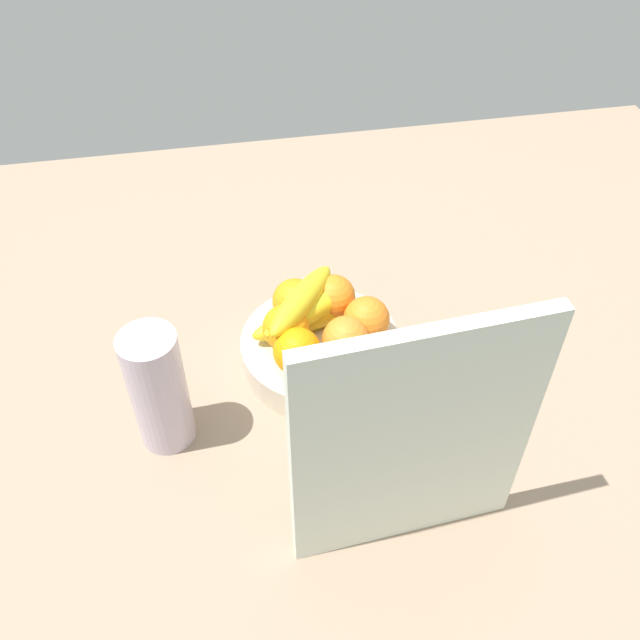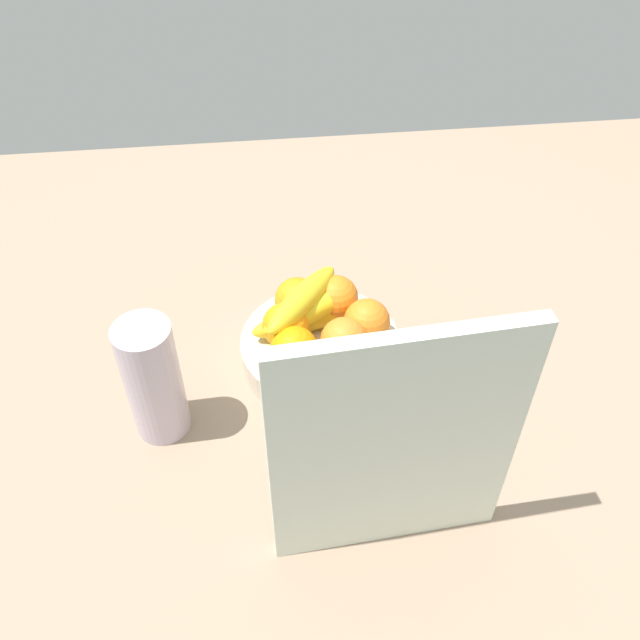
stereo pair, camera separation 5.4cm
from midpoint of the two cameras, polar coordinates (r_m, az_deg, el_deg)
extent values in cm
cube|color=gray|center=(109.96, 0.18, -3.79)|extent=(180.00, 140.00, 3.00)
cylinder|color=beige|center=(106.78, -1.44, -2.53)|extent=(24.54, 24.54, 4.96)
sphere|color=orange|center=(99.88, 0.53, -1.70)|extent=(7.06, 7.06, 7.06)
sphere|color=orange|center=(103.00, 2.41, 0.03)|extent=(7.06, 7.06, 7.06)
sphere|color=orange|center=(106.52, -0.58, 1.89)|extent=(7.06, 7.06, 7.06)
sphere|color=orange|center=(106.08, -3.56, 1.57)|extent=(7.06, 7.06, 7.06)
sphere|color=orange|center=(102.19, -4.41, -0.53)|extent=(7.06, 7.06, 7.06)
sphere|color=orange|center=(98.45, -3.48, -2.67)|extent=(7.06, 7.06, 7.06)
ellipsoid|color=yellow|center=(105.03, -2.80, -0.08)|extent=(17.46, 7.96, 4.00)
ellipsoid|color=yellow|center=(103.50, -2.33, 0.81)|extent=(16.79, 11.78, 4.00)
ellipsoid|color=yellow|center=(101.93, -3.06, 1.64)|extent=(13.80, 15.73, 4.00)
cube|color=silver|center=(76.73, 5.86, -10.37)|extent=(28.06, 3.72, 36.00)
cylinder|color=#C1B1C5|center=(95.05, -14.93, -5.68)|extent=(7.75, 7.75, 19.53)
camera|label=1|loc=(0.03, -91.51, -1.47)|focal=38.36mm
camera|label=2|loc=(0.03, 88.49, 1.47)|focal=38.36mm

